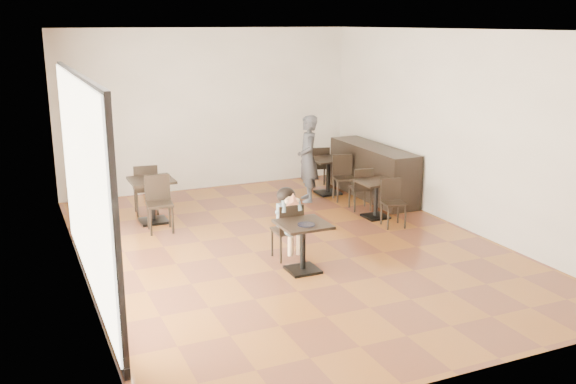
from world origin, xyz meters
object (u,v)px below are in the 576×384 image
adult_patron (308,159)px  chair_left_b (160,205)px  chair_left_a (145,189)px  chair_back_a (318,167)px  cafe_table_back (328,176)px  chair_mid_a (360,188)px  child_chair (287,231)px  chair_mid_b (394,204)px  cafe_table_mid (376,199)px  cafe_table_left (152,201)px  chair_back_b (344,178)px  child (287,223)px  child_table (303,247)px

adult_patron → chair_left_b: size_ratio=1.80×
chair_left_a → chair_back_a: (3.64, 0.46, -0.03)m
cafe_table_back → chair_mid_a: 1.22m
adult_patron → cafe_table_back: 0.81m
chair_mid_a → chair_back_a: bearing=-80.7°
child_chair → cafe_table_back: 3.68m
chair_mid_b → chair_left_a: bearing=156.6°
chair_mid_a → chair_left_a: chair_left_a is taller
cafe_table_mid → cafe_table_back: (-0.02, 1.77, 0.03)m
cafe_table_left → chair_back_b: 3.64m
child_chair → adult_patron: 3.13m
cafe_table_left → chair_mid_a: bearing=-11.9°
child → cafe_table_back: 3.69m
adult_patron → chair_back_a: bearing=156.9°
cafe_table_back → adult_patron: bearing=-153.2°
child_table → adult_patron: size_ratio=0.42×
child_chair → cafe_table_back: child_chair is taller
child_table → chair_mid_a: bearing=45.8°
chair_mid_a → chair_mid_b: size_ratio=1.00×
child → chair_mid_a: child is taller
child → cafe_table_left: 2.86m
adult_patron → chair_mid_a: 1.18m
child_table → adult_patron: bearing=63.4°
chair_mid_b → chair_back_a: 2.87m
chair_left_a → chair_back_a: chair_left_a is taller
cafe_table_back → chair_mid_a: size_ratio=0.90×
cafe_table_left → chair_mid_a: size_ratio=0.96×
chair_left_a → chair_back_b: (3.64, -0.64, -0.03)m
cafe_table_left → chair_back_b: size_ratio=0.88×
adult_patron → chair_left_a: size_ratio=1.80×
chair_back_a → chair_back_b: (0.00, -1.10, 0.00)m
cafe_table_mid → chair_left_b: bearing=168.1°
child_table → chair_back_b: chair_back_b is taller
child → chair_left_b: (-1.38, 1.95, -0.07)m
cafe_table_left → chair_back_a: 3.78m
cafe_table_mid → cafe_table_back: size_ratio=0.92×
child → chair_mid_b: 2.31m
chair_mid_a → chair_mid_b: 1.10m
cafe_table_left → child_table: bearing=-65.6°
cafe_table_back → chair_left_b: size_ratio=0.79×
adult_patron → cafe_table_back: size_ratio=2.29×
chair_back_a → adult_patron: bearing=66.9°
chair_mid_b → chair_mid_a: bearing=100.4°
child_chair → adult_patron: bearing=-121.2°
cafe_table_mid → chair_back_a: (0.03, 2.32, 0.10)m
child_chair → cafe_table_left: child_chair is taller
child_chair → cafe_table_mid: bearing=-151.9°
cafe_table_left → chair_mid_b: bearing=-27.3°
cafe_table_back → chair_left_b: chair_left_b is taller
chair_mid_a → chair_left_b: 3.61m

